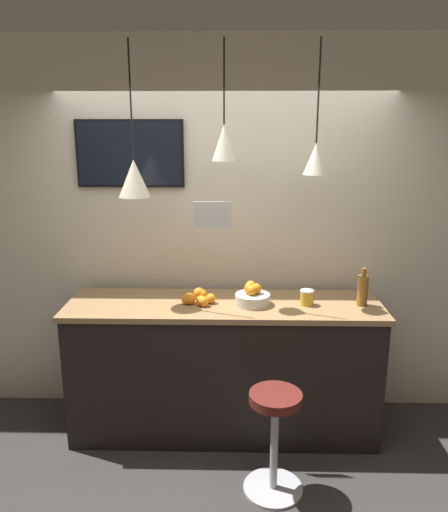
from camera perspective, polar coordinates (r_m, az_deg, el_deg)
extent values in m
plane|color=#33302D|center=(3.59, -0.24, -24.30)|extent=(14.00, 14.00, 0.00)
cube|color=beige|center=(3.89, 0.15, 2.71)|extent=(8.00, 0.06, 2.90)
cube|color=black|center=(3.81, 0.00, -12.91)|extent=(2.22, 0.59, 0.98)
cube|color=#99754C|center=(3.61, 0.00, -5.70)|extent=(2.26, 0.63, 0.04)
cylinder|color=#B7B7BC|center=(3.54, 5.62, -24.87)|extent=(0.38, 0.38, 0.02)
cylinder|color=#B7B7BC|center=(3.35, 5.76, -20.75)|extent=(0.05, 0.05, 0.61)
cylinder|color=#5B1E19|center=(3.17, 5.92, -15.83)|extent=(0.33, 0.33, 0.06)
cylinder|color=beige|center=(3.56, 3.28, -4.96)|extent=(0.25, 0.25, 0.08)
sphere|color=orange|center=(3.54, 3.29, -3.84)|extent=(0.07, 0.07, 0.07)
sphere|color=orange|center=(3.60, 3.08, -3.45)|extent=(0.08, 0.08, 0.08)
sphere|color=orange|center=(3.55, 3.73, -3.73)|extent=(0.08, 0.08, 0.08)
sphere|color=orange|center=(3.52, 3.20, -3.96)|extent=(0.07, 0.07, 0.07)
sphere|color=orange|center=(3.55, 2.91, -3.72)|extent=(0.07, 0.07, 0.07)
sphere|color=orange|center=(3.52, -2.32, -5.23)|extent=(0.07, 0.07, 0.07)
sphere|color=orange|center=(3.68, -2.86, -4.25)|extent=(0.09, 0.09, 0.09)
sphere|color=orange|center=(3.67, -2.45, -4.42)|extent=(0.07, 0.07, 0.07)
sphere|color=orange|center=(3.60, -3.94, -4.80)|extent=(0.07, 0.07, 0.07)
sphere|color=orange|center=(3.55, -2.63, -5.10)|extent=(0.07, 0.07, 0.07)
sphere|color=orange|center=(3.58, -1.52, -4.88)|extent=(0.07, 0.07, 0.07)
sphere|color=orange|center=(3.58, -4.32, -4.96)|extent=(0.07, 0.07, 0.07)
sphere|color=orange|center=(3.57, -3.91, -4.96)|extent=(0.08, 0.08, 0.08)
cylinder|color=olive|center=(3.65, 15.56, -3.84)|extent=(0.07, 0.07, 0.22)
cylinder|color=olive|center=(3.61, 15.71, -1.78)|extent=(0.03, 0.03, 0.05)
cylinder|color=gold|center=(3.60, 9.44, -4.79)|extent=(0.09, 0.09, 0.10)
cylinder|color=white|center=(3.58, 9.48, -3.96)|extent=(0.10, 0.10, 0.01)
cylinder|color=black|center=(3.47, -10.63, 17.12)|extent=(0.01, 0.01, 0.76)
cone|color=beige|center=(3.48, -10.23, 8.74)|extent=(0.22, 0.22, 0.25)
sphere|color=#F9EFCC|center=(3.49, -10.15, 6.99)|extent=(0.04, 0.04, 0.04)
cylinder|color=black|center=(3.40, 0.01, 19.32)|extent=(0.01, 0.01, 0.54)
cone|color=beige|center=(3.40, 0.01, 12.81)|extent=(0.16, 0.16, 0.24)
sphere|color=#F9EFCC|center=(3.40, 0.01, 11.15)|extent=(0.04, 0.04, 0.04)
cylinder|color=black|center=(3.44, 10.77, 18.04)|extent=(0.01, 0.01, 0.65)
cone|color=beige|center=(3.44, 10.42, 10.86)|extent=(0.16, 0.16, 0.21)
sphere|color=#F9EFCC|center=(3.45, 10.36, 9.46)|extent=(0.04, 0.04, 0.04)
cube|color=black|center=(3.84, -10.69, 11.43)|extent=(0.80, 0.04, 0.50)
cube|color=black|center=(3.82, -10.75, 11.41)|extent=(0.77, 0.01, 0.47)
cube|color=white|center=(3.19, -1.32, 4.73)|extent=(0.24, 0.01, 0.17)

